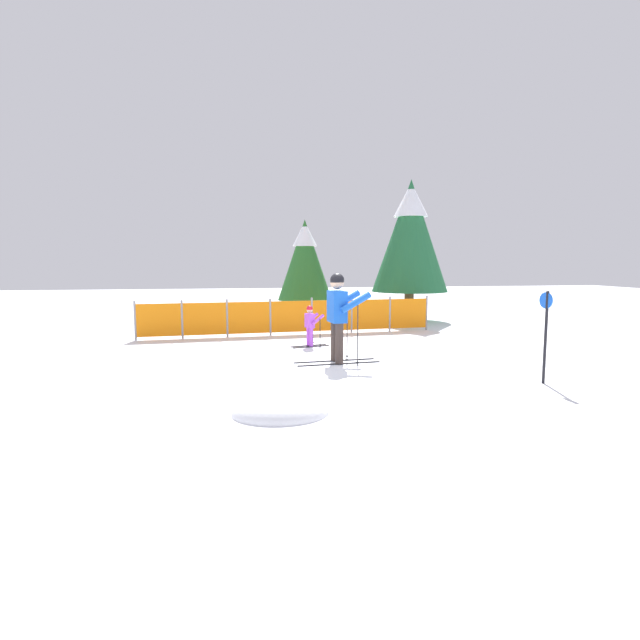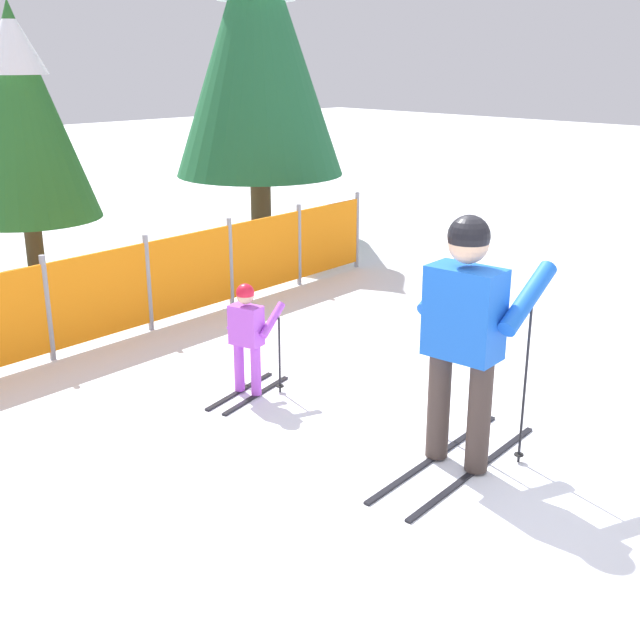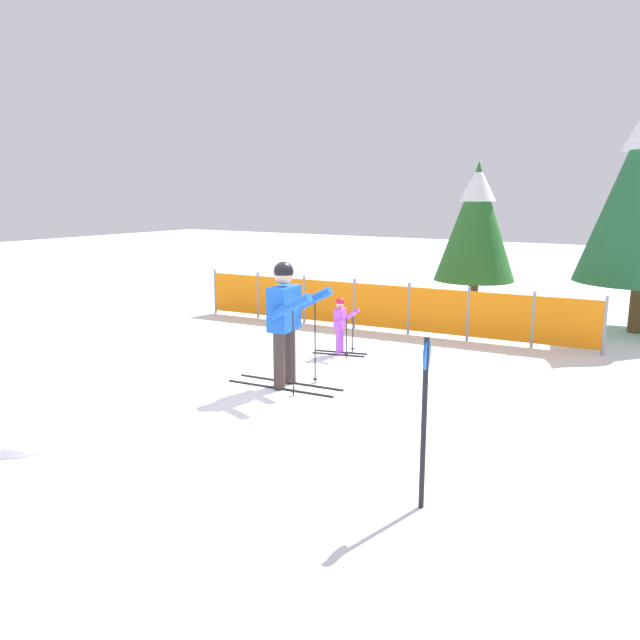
# 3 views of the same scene
# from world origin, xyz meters

# --- Properties ---
(ground_plane) EXTENTS (60.00, 60.00, 0.00)m
(ground_plane) POSITION_xyz_m (0.00, 0.00, 0.00)
(ground_plane) COLOR white
(skier_adult) EXTENTS (1.78, 0.83, 1.86)m
(skier_adult) POSITION_xyz_m (0.30, 0.16, 1.12)
(skier_adult) COLOR black
(skier_adult) RESTS_ON ground_plane
(skier_child) EXTENTS (0.98, 0.52, 1.02)m
(skier_child) POSITION_xyz_m (0.03, 2.23, 0.59)
(skier_child) COLOR black
(skier_child) RESTS_ON ground_plane
(safety_fence) EXTENTS (8.49, 0.69, 1.06)m
(safety_fence) POSITION_xyz_m (-0.21, 4.29, 0.53)
(safety_fence) COLOR gray
(safety_fence) RESTS_ON ground_plane
(conifer_far) EXTENTS (1.91, 1.91, 3.55)m
(conifer_far) POSITION_xyz_m (0.66, 7.56, 2.20)
(conifer_far) COLOR #4C3823
(conifer_far) RESTS_ON ground_plane
(conifer_near) EXTENTS (2.65, 2.65, 4.93)m
(conifer_near) POSITION_xyz_m (4.31, 7.02, 3.05)
(conifer_near) COLOR #4C3823
(conifer_near) RESTS_ON ground_plane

